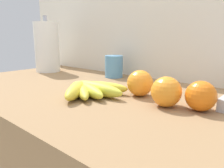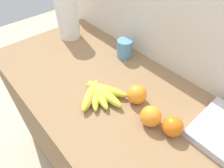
{
  "view_description": "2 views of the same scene",
  "coord_description": "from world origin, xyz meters",
  "px_view_note": "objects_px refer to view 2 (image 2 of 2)",
  "views": [
    {
      "loc": [
        0.28,
        -0.49,
        1.03
      ],
      "look_at": [
        -0.12,
        -0.03,
        0.9
      ],
      "focal_mm": 34.4,
      "sensor_mm": 36.0,
      "label": 1
    },
    {
      "loc": [
        0.27,
        -0.39,
        1.47
      ],
      "look_at": [
        -0.14,
        -0.03,
        0.95
      ],
      "focal_mm": 31.39,
      "sensor_mm": 36.0,
      "label": 2
    }
  ],
  "objects_px": {
    "banana_bunch": "(99,93)",
    "orange_back_left": "(137,94)",
    "paper_towel_roll": "(67,17)",
    "orange_center": "(151,116)",
    "orange_far_right": "(173,126)",
    "mug": "(124,48)"
  },
  "relations": [
    {
      "from": "orange_back_left",
      "to": "orange_center",
      "type": "xyz_separation_m",
      "value": [
        0.11,
        -0.04,
        -0.0
      ]
    },
    {
      "from": "banana_bunch",
      "to": "paper_towel_roll",
      "type": "bearing_deg",
      "value": 160.2
    },
    {
      "from": "banana_bunch",
      "to": "orange_center",
      "type": "height_order",
      "value": "orange_center"
    },
    {
      "from": "banana_bunch",
      "to": "orange_center",
      "type": "bearing_deg",
      "value": 14.75
    },
    {
      "from": "mug",
      "to": "orange_far_right",
      "type": "bearing_deg",
      "value": -24.05
    },
    {
      "from": "orange_back_left",
      "to": "mug",
      "type": "xyz_separation_m",
      "value": [
        -0.26,
        0.18,
        0.01
      ]
    },
    {
      "from": "orange_back_left",
      "to": "banana_bunch",
      "type": "bearing_deg",
      "value": -140.15
    },
    {
      "from": "orange_back_left",
      "to": "paper_towel_roll",
      "type": "height_order",
      "value": "paper_towel_roll"
    },
    {
      "from": "orange_back_left",
      "to": "orange_center",
      "type": "relative_size",
      "value": 1.01
    },
    {
      "from": "paper_towel_roll",
      "to": "orange_far_right",
      "type": "bearing_deg",
      "value": -6.99
    },
    {
      "from": "orange_center",
      "to": "mug",
      "type": "bearing_deg",
      "value": 148.89
    },
    {
      "from": "banana_bunch",
      "to": "orange_far_right",
      "type": "bearing_deg",
      "value": 15.18
    },
    {
      "from": "banana_bunch",
      "to": "orange_back_left",
      "type": "relative_size",
      "value": 2.73
    },
    {
      "from": "orange_back_left",
      "to": "paper_towel_roll",
      "type": "bearing_deg",
      "value": 172.46
    },
    {
      "from": "orange_center",
      "to": "mug",
      "type": "height_order",
      "value": "mug"
    },
    {
      "from": "orange_back_left",
      "to": "orange_center",
      "type": "height_order",
      "value": "same"
    },
    {
      "from": "banana_bunch",
      "to": "orange_center",
      "type": "relative_size",
      "value": 2.76
    },
    {
      "from": "orange_far_right",
      "to": "paper_towel_roll",
      "type": "height_order",
      "value": "paper_towel_roll"
    },
    {
      "from": "orange_back_left",
      "to": "orange_center",
      "type": "bearing_deg",
      "value": -20.23
    },
    {
      "from": "orange_far_right",
      "to": "paper_towel_roll",
      "type": "bearing_deg",
      "value": 173.01
    },
    {
      "from": "orange_far_right",
      "to": "paper_towel_roll",
      "type": "xyz_separation_m",
      "value": [
        -0.81,
        0.1,
        0.09
      ]
    },
    {
      "from": "paper_towel_roll",
      "to": "orange_center",
      "type": "bearing_deg",
      "value": -9.48
    }
  ]
}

